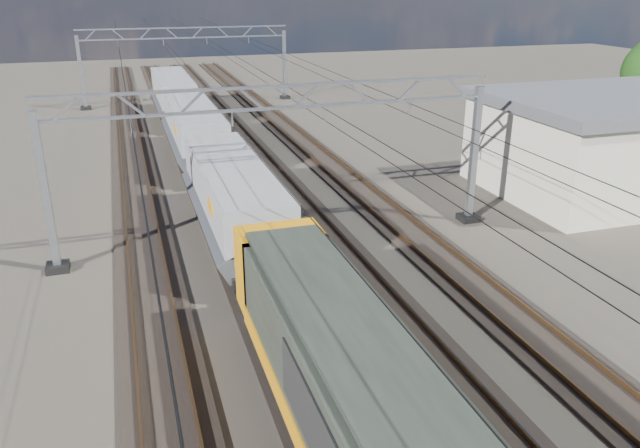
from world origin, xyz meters
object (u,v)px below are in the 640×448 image
object	(u,v)px
hopper_wagon_mid	(194,128)
hopper_wagon_third	(174,93)
catenary_gantry_mid	(281,160)
catenary_gantry_far	(187,63)
hopper_wagon_lead	(233,196)

from	to	relation	value
hopper_wagon_mid	hopper_wagon_third	size ratio (longest dim) A/B	1.00
catenary_gantry_mid	catenary_gantry_far	size ratio (longest dim) A/B	1.00
catenary_gantry_far	hopper_wagon_third	size ratio (longest dim) A/B	1.53
hopper_wagon_mid	hopper_wagon_third	bearing A→B (deg)	90.00
catenary_gantry_far	hopper_wagon_third	world-z (taller)	catenary_gantry_far
catenary_gantry_far	hopper_wagon_lead	size ratio (longest dim) A/B	1.53
hopper_wagon_mid	hopper_wagon_third	xyz separation A→B (m)	(0.00, 14.20, 0.00)
catenary_gantry_far	hopper_wagon_lead	world-z (taller)	catenary_gantry_far
hopper_wagon_mid	catenary_gantry_far	bearing A→B (deg)	84.57
catenary_gantry_mid	hopper_wagon_third	xyz separation A→B (m)	(-2.00, 29.14, -1.67)
catenary_gantry_mid	hopper_wagon_third	size ratio (longest dim) A/B	1.53
catenary_gantry_mid	hopper_wagon_lead	bearing A→B (deg)	159.72
catenary_gantry_far	hopper_wagon_third	xyz separation A→B (m)	(-2.00, -6.86, -1.67)
hopper_wagon_third	hopper_wagon_lead	bearing A→B (deg)	-90.00
catenary_gantry_mid	hopper_wagon_mid	bearing A→B (deg)	97.63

